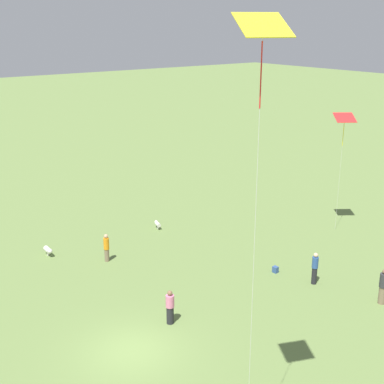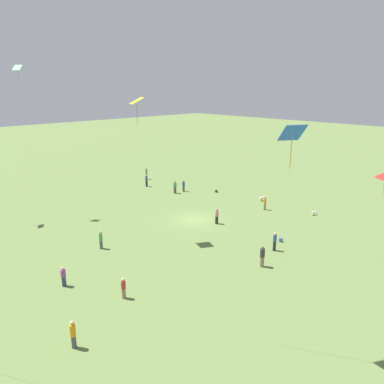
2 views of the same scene
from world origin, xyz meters
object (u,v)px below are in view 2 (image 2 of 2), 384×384
person_9 (146,181)px  picnic_bag_0 (216,191)px  person_3 (217,217)px  person_11 (123,288)px  kite_0 (18,77)px  person_8 (275,241)px  person_5 (175,187)px  kite_3 (292,140)px  person_0 (184,186)px  person_1 (262,256)px  person_2 (146,174)px  dog_0 (314,212)px  person_4 (101,240)px  person_10 (265,203)px  picnic_bag_1 (281,240)px  person_7 (73,334)px  person_6 (63,277)px  dog_1 (262,198)px  kite_2 (137,105)px

person_9 → picnic_bag_0: bearing=-20.1°
person_3 → person_11: person_3 is taller
person_3 → kite_0: kite_0 is taller
person_8 → person_5: bearing=55.5°
kite_3 → picnic_bag_0: (24.66, -21.78, -12.05)m
person_0 → person_1: bearing=-111.5°
person_2 → dog_0: person_2 is taller
person_0 → person_4: bearing=-149.0°
person_5 → person_10: (-13.23, -3.09, -0.01)m
person_3 → kite_0: bearing=94.1°
person_5 → person_9: (5.77, 0.64, 0.06)m
picnic_bag_0 → picnic_bag_1: picnic_bag_1 is taller
kite_0 → person_10: bearing=56.4°
person_5 → person_11: 27.45m
person_7 → person_9: bearing=160.9°
person_3 → person_7: bearing=167.6°
person_4 → person_9: (14.97, -16.86, 0.04)m
person_4 → kite_3: kite_3 is taller
kite_0 → kite_3: bearing=8.8°
person_3 → person_5: size_ratio=0.95×
person_9 → person_10: size_ratio=1.09×
person_3 → person_8: person_8 is taller
person_0 → picnic_bag_0: 4.79m
person_6 → person_8: bearing=147.9°
person_10 → picnic_bag_1: size_ratio=4.78×
person_4 → person_8: (-11.64, -11.34, 0.02)m
person_6 → dog_1: 29.17m
person_6 → person_8: 18.63m
person_3 → person_7: person_7 is taller
kite_3 → person_7: bearing=30.8°
person_5 → kite_0: 23.88m
person_2 → kite_0: bearing=-152.9°
person_5 → person_10: person_5 is taller
person_6 → person_9: (19.01, -22.53, 0.13)m
person_11 → kite_2: (8.24, -7.78, 12.31)m
person_7 → person_10: size_ratio=1.06×
dog_1 → dog_0: bearing=180.0°
person_6 → picnic_bag_0: size_ratio=4.37×
person_0 → person_6: person_0 is taller
person_1 → dog_0: 15.68m
person_10 → kite_3: (-15.22, 20.28, 11.36)m
person_11 → kite_3: bearing=48.3°
person_1 → person_4: 14.97m
person_2 → person_7: size_ratio=1.05×
person_2 → dog_0: bearing=-67.6°
person_9 → dog_0: size_ratio=2.40×
kite_2 → picnic_bag_0: (5.83, -17.65, -12.95)m
person_11 → picnic_bag_0: bearing=148.2°
person_4 → person_10: size_ratio=1.03×
person_0 → person_7: (-20.10, 27.49, 0.10)m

